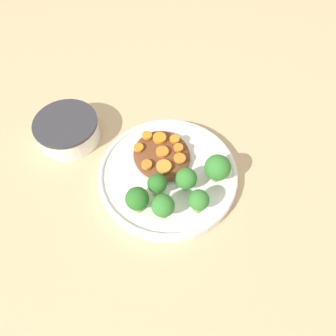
% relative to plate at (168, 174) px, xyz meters
% --- Properties ---
extents(ground_plane, '(4.00, 4.00, 0.00)m').
position_rel_plate_xyz_m(ground_plane, '(0.00, 0.00, -0.01)').
color(ground_plane, tan).
extents(plate, '(0.26, 0.26, 0.02)m').
position_rel_plate_xyz_m(plate, '(0.00, 0.00, 0.00)').
color(plate, white).
rests_on(plate, ground_plane).
extents(dip_bowl, '(0.13, 0.13, 0.05)m').
position_rel_plate_xyz_m(dip_bowl, '(-0.16, 0.16, 0.01)').
color(dip_bowl, white).
rests_on(dip_bowl, ground_plane).
extents(stew_mound, '(0.11, 0.12, 0.02)m').
position_rel_plate_xyz_m(stew_mound, '(0.00, 0.04, 0.02)').
color(stew_mound, brown).
rests_on(stew_mound, plate).
extents(broccoli_floret_0, '(0.04, 0.04, 0.05)m').
position_rel_plate_xyz_m(broccoli_floret_0, '(-0.07, -0.05, 0.04)').
color(broccoli_floret_0, '#7FA85B').
rests_on(broccoli_floret_0, plate).
extents(broccoli_floret_1, '(0.04, 0.04, 0.05)m').
position_rel_plate_xyz_m(broccoli_floret_1, '(-0.04, -0.08, 0.04)').
color(broccoli_floret_1, '#7FA85B').
rests_on(broccoli_floret_1, plate).
extents(broccoli_floret_2, '(0.04, 0.04, 0.05)m').
position_rel_plate_xyz_m(broccoli_floret_2, '(0.02, -0.04, 0.04)').
color(broccoli_floret_2, '#759E51').
rests_on(broccoli_floret_2, plate).
extents(broccoli_floret_3, '(0.05, 0.05, 0.06)m').
position_rel_plate_xyz_m(broccoli_floret_3, '(0.08, -0.04, 0.04)').
color(broccoli_floret_3, '#759E51').
rests_on(broccoli_floret_3, plate).
extents(broccoli_floret_4, '(0.04, 0.04, 0.05)m').
position_rel_plate_xyz_m(broccoli_floret_4, '(0.02, -0.09, 0.04)').
color(broccoli_floret_4, '#759E51').
rests_on(broccoli_floret_4, plate).
extents(broccoli_floret_5, '(0.03, 0.03, 0.05)m').
position_rel_plate_xyz_m(broccoli_floret_5, '(-0.03, -0.04, 0.04)').
color(broccoli_floret_5, '#759E51').
rests_on(broccoli_floret_5, plate).
extents(carrot_slice_0, '(0.02, 0.02, 0.00)m').
position_rel_plate_xyz_m(carrot_slice_0, '(-0.04, 0.06, 0.03)').
color(carrot_slice_0, orange).
rests_on(carrot_slice_0, stew_mound).
extents(carrot_slice_1, '(0.02, 0.02, 0.01)m').
position_rel_plate_xyz_m(carrot_slice_1, '(-0.04, 0.01, 0.03)').
color(carrot_slice_1, orange).
rests_on(carrot_slice_1, stew_mound).
extents(carrot_slice_2, '(0.03, 0.03, 0.01)m').
position_rel_plate_xyz_m(carrot_slice_2, '(0.01, 0.06, 0.03)').
color(carrot_slice_2, orange).
rests_on(carrot_slice_2, stew_mound).
extents(carrot_slice_3, '(0.02, 0.02, 0.01)m').
position_rel_plate_xyz_m(carrot_slice_3, '(-0.00, 0.03, 0.03)').
color(carrot_slice_3, orange).
rests_on(carrot_slice_3, stew_mound).
extents(carrot_slice_4, '(0.02, 0.02, 0.01)m').
position_rel_plate_xyz_m(carrot_slice_4, '(0.03, 0.05, 0.03)').
color(carrot_slice_4, orange).
rests_on(carrot_slice_4, stew_mound).
extents(carrot_slice_5, '(0.02, 0.02, 0.00)m').
position_rel_plate_xyz_m(carrot_slice_5, '(0.03, 0.01, 0.03)').
color(carrot_slice_5, orange).
rests_on(carrot_slice_5, stew_mound).
extents(carrot_slice_6, '(0.02, 0.02, 0.01)m').
position_rel_plate_xyz_m(carrot_slice_6, '(0.03, 0.03, 0.03)').
color(carrot_slice_6, orange).
rests_on(carrot_slice_6, stew_mound).
extents(carrot_slice_7, '(0.02, 0.02, 0.01)m').
position_rel_plate_xyz_m(carrot_slice_7, '(-0.01, 0.08, 0.03)').
color(carrot_slice_7, orange).
rests_on(carrot_slice_7, stew_mound).
extents(carrot_slice_8, '(0.03, 0.03, 0.01)m').
position_rel_plate_xyz_m(carrot_slice_8, '(-0.01, -0.00, 0.03)').
color(carrot_slice_8, orange).
rests_on(carrot_slice_8, stew_mound).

